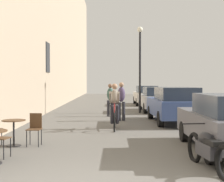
{
  "coord_description": "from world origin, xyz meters",
  "views": [
    {
      "loc": [
        0.27,
        -4.96,
        1.76
      ],
      "look_at": [
        0.51,
        15.1,
        1.22
      ],
      "focal_mm": 52.7,
      "sensor_mm": 36.0,
      "label": 1
    }
  ],
  "objects_px": {
    "pedestrian_mid": "(110,98)",
    "parked_car_third": "(156,99)",
    "parked_car_second": "(174,104)",
    "parked_car_fourth": "(146,95)",
    "cafe_table_mid": "(14,127)",
    "cyclist_on_bicycle": "(115,108)",
    "parked_motorcycle": "(208,150)",
    "cafe_chair_mid_toward_street": "(35,127)",
    "pedestrian_near": "(121,99)",
    "street_lamp": "(140,58)"
  },
  "relations": [
    {
      "from": "pedestrian_mid",
      "to": "parked_car_third",
      "type": "bearing_deg",
      "value": 44.94
    },
    {
      "from": "parked_car_second",
      "to": "parked_car_fourth",
      "type": "distance_m",
      "value": 11.2
    },
    {
      "from": "cafe_table_mid",
      "to": "cyclist_on_bicycle",
      "type": "relative_size",
      "value": 0.41
    },
    {
      "from": "parked_car_third",
      "to": "parked_motorcycle",
      "type": "bearing_deg",
      "value": -93.72
    },
    {
      "from": "cyclist_on_bicycle",
      "to": "parked_car_fourth",
      "type": "height_order",
      "value": "cyclist_on_bicycle"
    },
    {
      "from": "parked_car_third",
      "to": "cafe_table_mid",
      "type": "bearing_deg",
      "value": -117.44
    },
    {
      "from": "pedestrian_mid",
      "to": "parked_car_third",
      "type": "relative_size",
      "value": 0.41
    },
    {
      "from": "cafe_chair_mid_toward_street",
      "to": "parked_motorcycle",
      "type": "bearing_deg",
      "value": -32.68
    },
    {
      "from": "cafe_table_mid",
      "to": "parked_car_third",
      "type": "distance_m",
      "value": 11.86
    },
    {
      "from": "cafe_chair_mid_toward_street",
      "to": "pedestrian_near",
      "type": "bearing_deg",
      "value": 65.59
    },
    {
      "from": "parked_car_third",
      "to": "street_lamp",
      "type": "bearing_deg",
      "value": -138.28
    },
    {
      "from": "parked_car_second",
      "to": "parked_car_third",
      "type": "height_order",
      "value": "parked_car_second"
    },
    {
      "from": "cafe_table_mid",
      "to": "parked_motorcycle",
      "type": "relative_size",
      "value": 0.34
    },
    {
      "from": "pedestrian_near",
      "to": "cafe_table_mid",
      "type": "bearing_deg",
      "value": -118.52
    },
    {
      "from": "parked_car_third",
      "to": "cyclist_on_bicycle",
      "type": "bearing_deg",
      "value": -109.68
    },
    {
      "from": "cyclist_on_bicycle",
      "to": "street_lamp",
      "type": "xyz_separation_m",
      "value": [
        1.57,
        6.38,
        2.3
      ]
    },
    {
      "from": "parked_car_third",
      "to": "parked_motorcycle",
      "type": "height_order",
      "value": "parked_car_third"
    },
    {
      "from": "pedestrian_near",
      "to": "parked_car_third",
      "type": "height_order",
      "value": "pedestrian_near"
    },
    {
      "from": "cafe_table_mid",
      "to": "parked_car_third",
      "type": "xyz_separation_m",
      "value": [
        5.46,
        10.53,
        0.24
      ]
    },
    {
      "from": "pedestrian_near",
      "to": "pedestrian_mid",
      "type": "xyz_separation_m",
      "value": [
        -0.5,
        1.87,
        -0.04
      ]
    },
    {
      "from": "pedestrian_mid",
      "to": "parked_motorcycle",
      "type": "relative_size",
      "value": 0.79
    },
    {
      "from": "pedestrian_mid",
      "to": "parked_car_fourth",
      "type": "height_order",
      "value": "pedestrian_mid"
    },
    {
      "from": "cafe_table_mid",
      "to": "pedestrian_near",
      "type": "distance_m",
      "value": 6.74
    },
    {
      "from": "cafe_table_mid",
      "to": "street_lamp",
      "type": "xyz_separation_m",
      "value": [
        4.41,
        9.59,
        2.59
      ]
    },
    {
      "from": "cafe_chair_mid_toward_street",
      "to": "parked_car_fourth",
      "type": "xyz_separation_m",
      "value": [
        4.99,
        16.21,
        0.25
      ]
    },
    {
      "from": "cafe_table_mid",
      "to": "street_lamp",
      "type": "height_order",
      "value": "street_lamp"
    },
    {
      "from": "cafe_chair_mid_toward_street",
      "to": "parked_motorcycle",
      "type": "xyz_separation_m",
      "value": [
        4.05,
        -2.6,
        -0.11
      ]
    },
    {
      "from": "cyclist_on_bicycle",
      "to": "pedestrian_near",
      "type": "relative_size",
      "value": 1.0
    },
    {
      "from": "cyclist_on_bicycle",
      "to": "parked_motorcycle",
      "type": "relative_size",
      "value": 0.82
    },
    {
      "from": "pedestrian_mid",
      "to": "cafe_table_mid",
      "type": "bearing_deg",
      "value": -109.23
    },
    {
      "from": "cafe_chair_mid_toward_street",
      "to": "parked_car_third",
      "type": "height_order",
      "value": "parked_car_third"
    },
    {
      "from": "cafe_table_mid",
      "to": "street_lamp",
      "type": "bearing_deg",
      "value": 65.29
    },
    {
      "from": "cafe_chair_mid_toward_street",
      "to": "street_lamp",
      "type": "xyz_separation_m",
      "value": [
        3.85,
        9.51,
        2.59
      ]
    },
    {
      "from": "parked_car_fourth",
      "to": "parked_motorcycle",
      "type": "xyz_separation_m",
      "value": [
        -0.93,
        -18.81,
        -0.36
      ]
    },
    {
      "from": "parked_motorcycle",
      "to": "cafe_chair_mid_toward_street",
      "type": "bearing_deg",
      "value": 147.32
    },
    {
      "from": "cafe_table_mid",
      "to": "pedestrian_near",
      "type": "xyz_separation_m",
      "value": [
        3.21,
        5.91,
        0.47
      ]
    },
    {
      "from": "cyclist_on_bicycle",
      "to": "pedestrian_near",
      "type": "height_order",
      "value": "pedestrian_near"
    },
    {
      "from": "cyclist_on_bicycle",
      "to": "parked_motorcycle",
      "type": "height_order",
      "value": "cyclist_on_bicycle"
    },
    {
      "from": "cyclist_on_bicycle",
      "to": "parked_motorcycle",
      "type": "distance_m",
      "value": 6.01
    },
    {
      "from": "parked_car_second",
      "to": "parked_car_third",
      "type": "distance_m",
      "value": 5.44
    },
    {
      "from": "cafe_chair_mid_toward_street",
      "to": "parked_car_second",
      "type": "height_order",
      "value": "parked_car_second"
    },
    {
      "from": "parked_car_second",
      "to": "parked_motorcycle",
      "type": "bearing_deg",
      "value": -96.37
    },
    {
      "from": "pedestrian_mid",
      "to": "parked_car_fourth",
      "type": "distance_m",
      "value": 8.97
    },
    {
      "from": "cafe_table_mid",
      "to": "parked_car_fourth",
      "type": "relative_size",
      "value": 0.17
    },
    {
      "from": "cafe_table_mid",
      "to": "pedestrian_mid",
      "type": "bearing_deg",
      "value": 70.77
    },
    {
      "from": "pedestrian_mid",
      "to": "parked_car_second",
      "type": "relative_size",
      "value": 0.39
    },
    {
      "from": "pedestrian_mid",
      "to": "parked_car_second",
      "type": "bearing_deg",
      "value": -44.44
    },
    {
      "from": "pedestrian_near",
      "to": "parked_car_fourth",
      "type": "height_order",
      "value": "pedestrian_near"
    },
    {
      "from": "cafe_table_mid",
      "to": "parked_car_fourth",
      "type": "bearing_deg",
      "value": 71.18
    },
    {
      "from": "cyclist_on_bicycle",
      "to": "parked_car_second",
      "type": "xyz_separation_m",
      "value": [
        2.62,
        1.87,
        -0.01
      ]
    }
  ]
}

